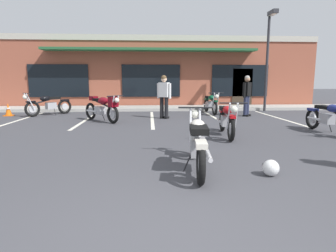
{
  "coord_description": "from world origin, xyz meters",
  "views": [
    {
      "loc": [
        -0.1,
        -2.26,
        1.49
      ],
      "look_at": [
        0.28,
        3.53,
        0.55
      ],
      "focal_mm": 30.33,
      "sensor_mm": 36.0,
      "label": 1
    }
  ],
  "objects_px": {
    "motorcycle_green_cafe_racer": "(49,104)",
    "person_in_shorts_foreground": "(247,93)",
    "helmet_on_pavement": "(271,168)",
    "motorcycle_foreground_classic": "(198,142)",
    "parking_lot_lamp_post": "(269,47)",
    "person_by_back_row": "(164,94)",
    "motorcycle_black_cruiser": "(227,119)",
    "motorcycle_orange_scrambler": "(210,103)",
    "motorcycle_blue_standard": "(329,117)",
    "traffic_cone": "(8,110)",
    "motorcycle_red_sportbike": "(103,107)"
  },
  "relations": [
    {
      "from": "parking_lot_lamp_post",
      "to": "person_by_back_row",
      "type": "bearing_deg",
      "value": -155.4
    },
    {
      "from": "person_in_shorts_foreground",
      "to": "helmet_on_pavement",
      "type": "xyz_separation_m",
      "value": [
        -2.12,
        -7.33,
        -0.82
      ]
    },
    {
      "from": "motorcycle_green_cafe_racer",
      "to": "person_in_shorts_foreground",
      "type": "height_order",
      "value": "person_in_shorts_foreground"
    },
    {
      "from": "helmet_on_pavement",
      "to": "traffic_cone",
      "type": "height_order",
      "value": "traffic_cone"
    },
    {
      "from": "motorcycle_blue_standard",
      "to": "person_in_shorts_foreground",
      "type": "xyz_separation_m",
      "value": [
        -1.03,
        3.92,
        0.49
      ]
    },
    {
      "from": "motorcycle_red_sportbike",
      "to": "person_in_shorts_foreground",
      "type": "distance_m",
      "value": 5.84
    },
    {
      "from": "person_in_shorts_foreground",
      "to": "helmet_on_pavement",
      "type": "bearing_deg",
      "value": -106.13
    },
    {
      "from": "person_in_shorts_foreground",
      "to": "person_by_back_row",
      "type": "relative_size",
      "value": 1.0
    },
    {
      "from": "motorcycle_green_cafe_racer",
      "to": "helmet_on_pavement",
      "type": "distance_m",
      "value": 10.27
    },
    {
      "from": "motorcycle_blue_standard",
      "to": "motorcycle_green_cafe_racer",
      "type": "bearing_deg",
      "value": 152.9
    },
    {
      "from": "motorcycle_black_cruiser",
      "to": "person_in_shorts_foreground",
      "type": "bearing_deg",
      "value": 64.53
    },
    {
      "from": "person_by_back_row",
      "to": "person_in_shorts_foreground",
      "type": "bearing_deg",
      "value": 8.6
    },
    {
      "from": "person_in_shorts_foreground",
      "to": "parking_lot_lamp_post",
      "type": "distance_m",
      "value": 3.13
    },
    {
      "from": "motorcycle_blue_standard",
      "to": "parking_lot_lamp_post",
      "type": "bearing_deg",
      "value": 84.65
    },
    {
      "from": "motorcycle_black_cruiser",
      "to": "traffic_cone",
      "type": "relative_size",
      "value": 3.98
    },
    {
      "from": "person_in_shorts_foreground",
      "to": "parking_lot_lamp_post",
      "type": "bearing_deg",
      "value": 48.6
    },
    {
      "from": "motorcycle_black_cruiser",
      "to": "helmet_on_pavement",
      "type": "xyz_separation_m",
      "value": [
        -0.16,
        -3.22,
        -0.33
      ]
    },
    {
      "from": "motorcycle_orange_scrambler",
      "to": "motorcycle_black_cruiser",
      "type": "bearing_deg",
      "value": -97.44
    },
    {
      "from": "motorcycle_red_sportbike",
      "to": "person_by_back_row",
      "type": "distance_m",
      "value": 2.39
    },
    {
      "from": "person_in_shorts_foreground",
      "to": "traffic_cone",
      "type": "bearing_deg",
      "value": 175.64
    },
    {
      "from": "motorcycle_blue_standard",
      "to": "traffic_cone",
      "type": "xyz_separation_m",
      "value": [
        -10.97,
        4.68,
        -0.2
      ]
    },
    {
      "from": "helmet_on_pavement",
      "to": "motorcycle_green_cafe_racer",
      "type": "bearing_deg",
      "value": 127.09
    },
    {
      "from": "helmet_on_pavement",
      "to": "motorcycle_orange_scrambler",
      "type": "bearing_deg",
      "value": 84.3
    },
    {
      "from": "motorcycle_red_sportbike",
      "to": "parking_lot_lamp_post",
      "type": "distance_m",
      "value": 8.23
    },
    {
      "from": "motorcycle_green_cafe_racer",
      "to": "helmet_on_pavement",
      "type": "height_order",
      "value": "motorcycle_green_cafe_racer"
    },
    {
      "from": "helmet_on_pavement",
      "to": "parking_lot_lamp_post",
      "type": "xyz_separation_m",
      "value": [
        3.68,
        9.1,
        2.87
      ]
    },
    {
      "from": "motorcycle_green_cafe_racer",
      "to": "motorcycle_orange_scrambler",
      "type": "relative_size",
      "value": 0.79
    },
    {
      "from": "motorcycle_green_cafe_racer",
      "to": "person_by_back_row",
      "type": "distance_m",
      "value": 5.08
    },
    {
      "from": "motorcycle_orange_scrambler",
      "to": "parking_lot_lamp_post",
      "type": "relative_size",
      "value": 0.46
    },
    {
      "from": "motorcycle_foreground_classic",
      "to": "person_by_back_row",
      "type": "distance_m",
      "value": 6.39
    },
    {
      "from": "motorcycle_orange_scrambler",
      "to": "motorcycle_foreground_classic",
      "type": "bearing_deg",
      "value": -103.65
    },
    {
      "from": "motorcycle_black_cruiser",
      "to": "motorcycle_green_cafe_racer",
      "type": "distance_m",
      "value": 8.06
    },
    {
      "from": "motorcycle_blue_standard",
      "to": "person_in_shorts_foreground",
      "type": "bearing_deg",
      "value": 104.74
    },
    {
      "from": "motorcycle_green_cafe_racer",
      "to": "motorcycle_foreground_classic",
      "type": "bearing_deg",
      "value": -56.65
    },
    {
      "from": "motorcycle_blue_standard",
      "to": "helmet_on_pavement",
      "type": "bearing_deg",
      "value": -132.74
    },
    {
      "from": "motorcycle_green_cafe_racer",
      "to": "person_in_shorts_foreground",
      "type": "bearing_deg",
      "value": -5.9
    },
    {
      "from": "motorcycle_foreground_classic",
      "to": "motorcycle_blue_standard",
      "type": "distance_m",
      "value": 5.18
    },
    {
      "from": "traffic_cone",
      "to": "parking_lot_lamp_post",
      "type": "distance_m",
      "value": 11.87
    },
    {
      "from": "motorcycle_blue_standard",
      "to": "motorcycle_orange_scrambler",
      "type": "distance_m",
      "value": 5.47
    },
    {
      "from": "motorcycle_foreground_classic",
      "to": "traffic_cone",
      "type": "height_order",
      "value": "motorcycle_foreground_classic"
    },
    {
      "from": "motorcycle_red_sportbike",
      "to": "motorcycle_green_cafe_racer",
      "type": "xyz_separation_m",
      "value": [
        -2.62,
        2.08,
        -0.07
      ]
    },
    {
      "from": "motorcycle_red_sportbike",
      "to": "motorcycle_blue_standard",
      "type": "bearing_deg",
      "value": -21.83
    },
    {
      "from": "motorcycle_black_cruiser",
      "to": "motorcycle_green_cafe_racer",
      "type": "bearing_deg",
      "value": 142.0
    },
    {
      "from": "helmet_on_pavement",
      "to": "person_in_shorts_foreground",
      "type": "bearing_deg",
      "value": 73.87
    },
    {
      "from": "motorcycle_black_cruiser",
      "to": "motorcycle_orange_scrambler",
      "type": "xyz_separation_m",
      "value": [
        0.67,
        5.14,
        0.0
      ]
    },
    {
      "from": "motorcycle_orange_scrambler",
      "to": "helmet_on_pavement",
      "type": "bearing_deg",
      "value": -95.7
    },
    {
      "from": "parking_lot_lamp_post",
      "to": "motorcycle_black_cruiser",
      "type": "bearing_deg",
      "value": -120.91
    },
    {
      "from": "motorcycle_foreground_classic",
      "to": "parking_lot_lamp_post",
      "type": "distance_m",
      "value": 10.21
    },
    {
      "from": "motorcycle_black_cruiser",
      "to": "helmet_on_pavement",
      "type": "height_order",
      "value": "motorcycle_black_cruiser"
    },
    {
      "from": "motorcycle_green_cafe_racer",
      "to": "person_in_shorts_foreground",
      "type": "xyz_separation_m",
      "value": [
        8.31,
        -0.86,
        0.49
      ]
    }
  ]
}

